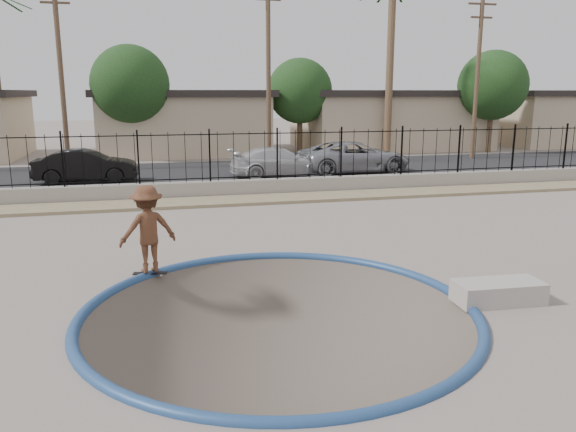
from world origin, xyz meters
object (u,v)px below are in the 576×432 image
at_px(concrete_ledge, 498,292).
at_px(car_c, 280,162).
at_px(skater, 148,234).
at_px(car_b, 86,166).
at_px(car_d, 354,157).
at_px(skateboard, 150,273).

bearing_deg(concrete_ledge, car_c, 91.50).
xyz_separation_m(skater, car_b, (-2.56, 13.36, -0.18)).
bearing_deg(skater, car_c, -128.52).
distance_m(skater, car_d, 16.42).
height_order(skater, car_c, skater).
distance_m(concrete_ledge, car_d, 16.84).
bearing_deg(car_c, car_b, 86.35).
xyz_separation_m(skateboard, car_d, (9.49, 13.40, 0.73)).
xyz_separation_m(skater, car_d, (9.49, 13.40, -0.13)).
relative_size(concrete_ledge, car_d, 0.30).
distance_m(skateboard, concrete_ledge, 6.93).
bearing_deg(concrete_ledge, skateboard, 153.44).
relative_size(skateboard, car_d, 0.14).
relative_size(skater, car_c, 0.41).
xyz_separation_m(concrete_ledge, car_b, (-8.76, 16.46, 0.53)).
relative_size(skateboard, car_b, 0.17).
height_order(concrete_ledge, car_d, car_d).
relative_size(skateboard, concrete_ledge, 0.45).
bearing_deg(car_c, skateboard, 154.75).
distance_m(skater, skateboard, 0.86).
xyz_separation_m(skater, car_c, (5.78, 13.03, -0.22)).
bearing_deg(car_c, concrete_ledge, -179.83).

